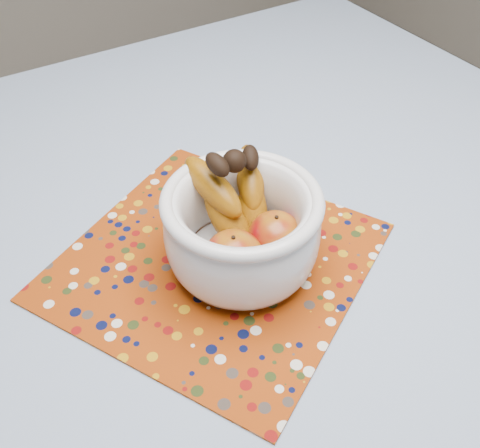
% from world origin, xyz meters
% --- Properties ---
extents(table, '(1.20, 1.20, 0.75)m').
position_xyz_m(table, '(0.00, 0.00, 0.67)').
color(table, brown).
rests_on(table, ground).
extents(tablecloth, '(1.32, 1.32, 0.01)m').
position_xyz_m(tablecloth, '(0.00, 0.00, 0.76)').
color(tablecloth, slate).
rests_on(tablecloth, table).
extents(placemat, '(0.53, 0.53, 0.00)m').
position_xyz_m(placemat, '(-0.10, -0.03, 0.76)').
color(placemat, '#842E07').
rests_on(placemat, tablecloth).
extents(fruit_bowl, '(0.22, 0.22, 0.17)m').
position_xyz_m(fruit_bowl, '(-0.06, -0.05, 0.84)').
color(fruit_bowl, silver).
rests_on(fruit_bowl, placemat).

